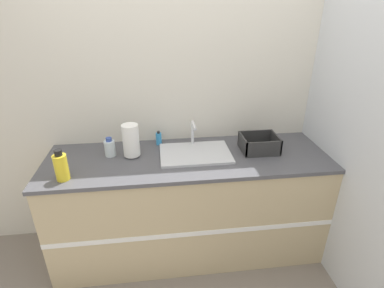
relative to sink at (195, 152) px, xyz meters
The scene contains 10 objects.
ground_plane 0.99m from the sink, 98.55° to the right, with size 12.00×12.00×0.00m, color slate.
wall_back 0.51m from the sink, 99.17° to the left, with size 4.55×0.06×2.60m.
wall_right 1.12m from the sink, ahead, with size 0.06×2.67×2.60m.
counter_cabinet 0.47m from the sink, 153.15° to the right, with size 2.17×0.70×0.90m.
sink is the anchor object (origin of this frame).
paper_towel_roll 0.50m from the sink, behind, with size 0.12×0.12×0.26m.
dish_rack 0.51m from the sink, ahead, with size 0.28×0.23×0.13m.
bottle_yellow 0.96m from the sink, 165.07° to the right, with size 0.09×0.09×0.22m.
bottle_clear 0.65m from the sink, behind, with size 0.08×0.08×0.15m.
soap_dispenser 0.35m from the sink, 141.80° to the left, with size 0.05×0.05×0.12m.
Camera 1 is at (-0.23, -1.68, 1.98)m, focal length 28.00 mm.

